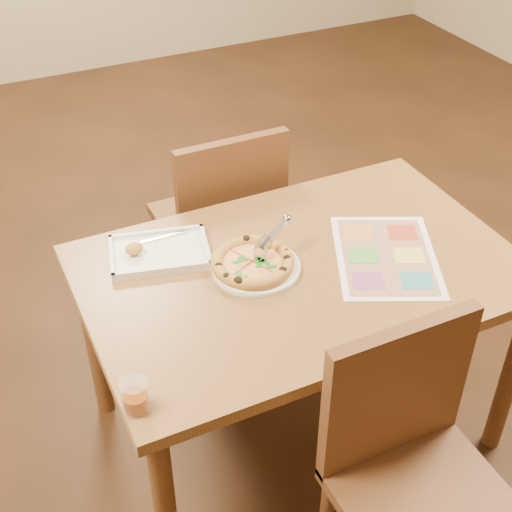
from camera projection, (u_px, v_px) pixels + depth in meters
name	position (u px, v px, depth m)	size (l,w,h in m)	color
room	(311.00, 66.00, 1.76)	(7.00, 7.00, 7.00)	#341D0E
dining_table	(300.00, 289.00, 2.19)	(1.30, 0.85, 0.72)	olive
chair_near	(412.00, 448.00, 1.80)	(0.42, 0.42, 0.47)	brown
chair_far	(224.00, 210.00, 2.66)	(0.42, 0.42, 0.47)	brown
plate	(256.00, 267.00, 2.12)	(0.27, 0.27, 0.01)	white
pizza	(252.00, 262.00, 2.11)	(0.25, 0.25, 0.04)	#C18E41
pizza_cutter	(271.00, 238.00, 2.11)	(0.15, 0.07, 0.09)	silver
appetizer_tray	(158.00, 253.00, 2.17)	(0.34, 0.27, 0.06)	white
glass_tumbler	(135.00, 398.00, 1.68)	(0.07, 0.07, 0.09)	#843B0A
menu	(386.00, 256.00, 2.18)	(0.30, 0.42, 0.01)	white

